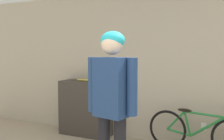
{
  "coord_description": "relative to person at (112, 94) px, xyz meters",
  "views": [
    {
      "loc": [
        0.96,
        -1.46,
        1.56
      ],
      "look_at": [
        -0.22,
        1.06,
        1.35
      ],
      "focal_mm": 42.0,
      "sensor_mm": 36.0,
      "label": 1
    }
  ],
  "objects": [
    {
      "name": "side_shelf",
      "position": [
        -1.28,
        1.59,
        -0.59
      ],
      "size": [
        0.95,
        0.39,
        1.0
      ],
      "color": "#38332D",
      "rests_on": "ground_plane"
    },
    {
      "name": "banana",
      "position": [
        -1.28,
        1.58,
        -0.07
      ],
      "size": [
        0.37,
        0.1,
        0.04
      ],
      "color": "#EAD64C",
      "rests_on": "side_shelf"
    },
    {
      "name": "wall_back",
      "position": [
        0.22,
        1.83,
        0.21
      ],
      "size": [
        8.0,
        0.07,
        2.6
      ],
      "color": "#B7AD99",
      "rests_on": "ground_plane"
    },
    {
      "name": "person",
      "position": [
        0.0,
        0.0,
        0.0
      ],
      "size": [
        0.58,
        0.32,
        1.77
      ],
      "rotation": [
        0.0,
        0.0,
        -0.22
      ],
      "color": "black",
      "rests_on": "ground_plane"
    },
    {
      "name": "bicycle",
      "position": [
        0.72,
        1.51,
        -0.76
      ],
      "size": [
        1.57,
        0.46,
        0.68
      ],
      "rotation": [
        0.0,
        0.0,
        -0.11
      ],
      "color": "black",
      "rests_on": "ground_plane"
    }
  ]
}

